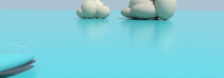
{
  "coord_description": "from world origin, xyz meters",
  "views": [
    {
      "loc": [
        5.39,
        1.31,
        5.07
      ],
      "look_at": [
        -0.84,
        24.99,
        1.16
      ],
      "focal_mm": 34.78,
      "sensor_mm": 36.0,
      "label": 1
    }
  ],
  "objects": [
    {
      "name": "islet_large",
      "position": [
        -1.97,
        78.03,
        3.92
      ],
      "size": [
        22.63,
        16.95,
        9.71
      ],
      "color": "#756651",
      "rests_on": "ground"
    },
    {
      "name": "islet_small",
      "position": [
        -22.12,
        77.45,
        3.12
      ],
      "size": [
        13.64,
        12.32,
        6.71
      ],
      "color": "#84755B",
      "rests_on": "ground"
    }
  ]
}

